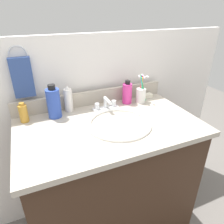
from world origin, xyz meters
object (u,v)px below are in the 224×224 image
object	(u,v)px
faucet	(106,105)
bottle_oil_amber	(23,113)
bottle_shampoo_blue	(54,103)
cup_white_ceramic	(141,94)
soap_bar	(147,95)
hand_towel	(22,78)
bottle_soap_pink	(127,93)
bottle_lotion_white	(68,99)

from	to	relation	value
faucet	bottle_oil_amber	distance (m)	0.47
bottle_shampoo_blue	faucet	bearing A→B (deg)	-5.33
bottle_oil_amber	cup_white_ceramic	distance (m)	0.72
bottle_oil_amber	cup_white_ceramic	xyz separation A→B (m)	(0.72, -0.02, 0.00)
faucet	bottle_shampoo_blue	distance (m)	0.31
bottle_shampoo_blue	soap_bar	world-z (taller)	bottle_shampoo_blue
hand_towel	faucet	bearing A→B (deg)	-16.60
faucet	bottle_oil_amber	bearing A→B (deg)	175.47
faucet	bottle_soap_pink	size ratio (longest dim) A/B	1.04
faucet	bottle_lotion_white	world-z (taller)	bottle_lotion_white
bottle_lotion_white	cup_white_ceramic	world-z (taller)	cup_white_ceramic
faucet	bottle_shampoo_blue	size ratio (longest dim) A/B	0.83
bottle_oil_amber	bottle_soap_pink	bearing A→B (deg)	0.09
cup_white_ceramic	soap_bar	size ratio (longest dim) A/B	2.93
bottle_lotion_white	cup_white_ceramic	size ratio (longest dim) A/B	0.85
soap_bar	hand_towel	bearing A→B (deg)	175.42
cup_white_ceramic	soap_bar	bearing A→B (deg)	32.76
bottle_oil_amber	bottle_soap_pink	world-z (taller)	bottle_soap_pink
faucet	bottle_soap_pink	bearing A→B (deg)	13.02
bottle_soap_pink	soap_bar	bearing A→B (deg)	9.80
hand_towel	bottle_oil_amber	xyz separation A→B (m)	(-0.03, -0.09, -0.17)
bottle_oil_amber	cup_white_ceramic	bearing A→B (deg)	-1.90
faucet	bottle_soap_pink	xyz separation A→B (m)	(0.16, 0.04, 0.04)
hand_towel	bottle_oil_amber	world-z (taller)	hand_towel
hand_towel	soap_bar	size ratio (longest dim) A/B	3.44
faucet	soap_bar	size ratio (longest dim) A/B	2.50
bottle_lotion_white	bottle_soap_pink	world-z (taller)	bottle_lotion_white
hand_towel	soap_bar	world-z (taller)	hand_towel
hand_towel	bottle_shampoo_blue	size ratio (longest dim) A/B	1.14
bottle_oil_amber	bottle_soap_pink	xyz separation A→B (m)	(0.63, 0.00, 0.02)
bottle_lotion_white	cup_white_ceramic	xyz separation A→B (m)	(0.46, -0.06, -0.02)
bottle_soap_pink	cup_white_ceramic	world-z (taller)	cup_white_ceramic
bottle_lotion_white	soap_bar	size ratio (longest dim) A/B	2.49
faucet	cup_white_ceramic	world-z (taller)	cup_white_ceramic
faucet	bottle_lotion_white	distance (m)	0.23
bottle_lotion_white	bottle_shampoo_blue	size ratio (longest dim) A/B	0.82
bottle_lotion_white	soap_bar	bearing A→B (deg)	-0.78
faucet	soap_bar	bearing A→B (deg)	11.37
hand_towel	bottle_lotion_white	bearing A→B (deg)	-13.56
hand_towel	bottle_lotion_white	xyz separation A→B (m)	(0.23, -0.05, -0.15)
bottle_lotion_white	soap_bar	distance (m)	0.55
bottle_lotion_white	hand_towel	bearing A→B (deg)	166.44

